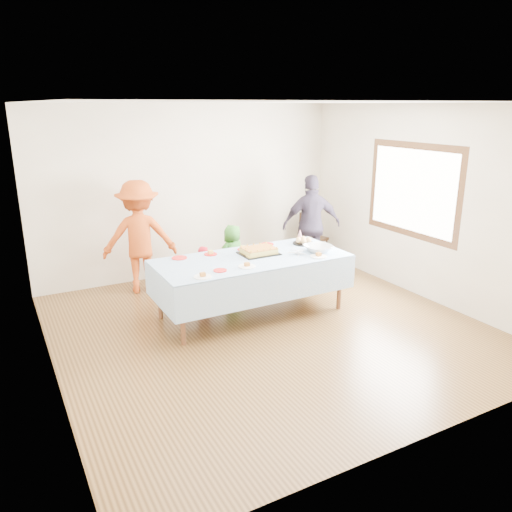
{
  "coord_description": "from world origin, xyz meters",
  "views": [
    {
      "loc": [
        -2.85,
        -4.95,
        2.68
      ],
      "look_at": [
        -0.01,
        0.3,
        0.86
      ],
      "focal_mm": 35.0,
      "sensor_mm": 36.0,
      "label": 1
    }
  ],
  "objects": [
    {
      "name": "toddler_left",
      "position": [
        -0.38,
        1.17,
        0.41
      ],
      "size": [
        0.35,
        0.29,
        0.82
      ],
      "primitive_type": "imported",
      "rotation": [
        0.0,
        0.0,
        3.49
      ],
      "color": "red",
      "rests_on": "ground"
    },
    {
      "name": "plate_red_far_b",
      "position": [
        -0.39,
        0.87,
        0.79
      ],
      "size": [
        0.17,
        0.17,
        0.01
      ],
      "primitive_type": "cylinder",
      "color": "red",
      "rests_on": "party_table"
    },
    {
      "name": "plate_red_far_d",
      "position": [
        0.51,
        0.94,
        0.79
      ],
      "size": [
        0.18,
        0.18,
        0.01
      ],
      "primitive_type": "cylinder",
      "color": "red",
      "rests_on": "party_table"
    },
    {
      "name": "birthday_cake",
      "position": [
        0.19,
        0.59,
        0.82
      ],
      "size": [
        0.49,
        0.38,
        0.09
      ],
      "color": "black",
      "rests_on": "party_table"
    },
    {
      "name": "ground",
      "position": [
        0.0,
        0.0,
        0.0
      ],
      "size": [
        5.0,
        5.0,
        0.0
      ],
      "primitive_type": "plane",
      "color": "#482E14",
      "rests_on": "ground"
    },
    {
      "name": "dining_chair",
      "position": [
        2.08,
        2.12,
        0.49
      ],
      "size": [
        0.46,
        0.46,
        0.87
      ],
      "rotation": [
        0.0,
        0.0,
        0.26
      ],
      "color": "black",
      "rests_on": "ground"
    },
    {
      "name": "party_table",
      "position": [
        0.03,
        0.49,
        0.72
      ],
      "size": [
        2.5,
        1.1,
        0.78
      ],
      "color": "brown",
      "rests_on": "ground"
    },
    {
      "name": "plate_red_far_c",
      "position": [
        0.1,
        0.86,
        0.79
      ],
      "size": [
        0.17,
        0.17,
        0.01
      ],
      "primitive_type": "cylinder",
      "color": "red",
      "rests_on": "party_table"
    },
    {
      "name": "plate_white_right",
      "position": [
        0.81,
        0.11,
        0.79
      ],
      "size": [
        0.22,
        0.22,
        0.01
      ],
      "primitive_type": "cylinder",
      "color": "white",
      "rests_on": "party_table"
    },
    {
      "name": "plate_red_near",
      "position": [
        -0.55,
        0.19,
        0.79
      ],
      "size": [
        0.16,
        0.16,
        0.01
      ],
      "primitive_type": "cylinder",
      "color": "red",
      "rests_on": "party_table"
    },
    {
      "name": "adult_right",
      "position": [
        1.67,
        1.53,
        0.81
      ],
      "size": [
        1.03,
        0.68,
        1.62
      ],
      "primitive_type": "imported",
      "rotation": [
        0.0,
        0.0,
        2.82
      ],
      "color": "#362D3E",
      "rests_on": "ground"
    },
    {
      "name": "room_walls",
      "position": [
        0.05,
        0.0,
        1.77
      ],
      "size": [
        5.04,
        5.04,
        2.72
      ],
      "color": "#C2B39E",
      "rests_on": "ground"
    },
    {
      "name": "toddler_mid",
      "position": [
        0.31,
        1.64,
        0.47
      ],
      "size": [
        0.54,
        0.45,
        0.94
      ],
      "primitive_type": "imported",
      "rotation": [
        0.0,
        0.0,
        3.54
      ],
      "color": "#337A28",
      "rests_on": "ground"
    },
    {
      "name": "fork_pile",
      "position": [
        0.63,
        0.32,
        0.81
      ],
      "size": [
        0.24,
        0.18,
        0.07
      ],
      "primitive_type": null,
      "color": "white",
      "rests_on": "party_table"
    },
    {
      "name": "plate_red_far_a",
      "position": [
        -0.81,
        0.9,
        0.79
      ],
      "size": [
        0.2,
        0.2,
        0.01
      ],
      "primitive_type": "cylinder",
      "color": "red",
      "rests_on": "party_table"
    },
    {
      "name": "party_hat",
      "position": [
        1.04,
        0.91,
        0.86
      ],
      "size": [
        0.1,
        0.1,
        0.17
      ],
      "primitive_type": "cone",
      "color": "white",
      "rests_on": "party_table"
    },
    {
      "name": "adult_left",
      "position": [
        -1.01,
        2.03,
        0.83
      ],
      "size": [
        1.18,
        0.85,
        1.65
      ],
      "primitive_type": "imported",
      "rotation": [
        0.0,
        0.0,
        2.91
      ],
      "color": "#C14A18",
      "rests_on": "ground"
    },
    {
      "name": "punch_bowl",
      "position": [
        0.94,
        0.3,
        0.82
      ],
      "size": [
        0.37,
        0.37,
        0.09
      ],
      "primitive_type": "imported",
      "color": "silver",
      "rests_on": "party_table"
    },
    {
      "name": "plate_white_left",
      "position": [
        -0.82,
        0.08,
        0.79
      ],
      "size": [
        0.21,
        0.21,
        0.01
      ],
      "primitive_type": "cylinder",
      "color": "white",
      "rests_on": "party_table"
    },
    {
      "name": "rolls_tray",
      "position": [
        0.98,
        0.72,
        0.82
      ],
      "size": [
        0.31,
        0.31,
        0.09
      ],
      "color": "black",
      "rests_on": "party_table"
    },
    {
      "name": "plate_white_mid",
      "position": [
        -0.2,
        0.18,
        0.79
      ],
      "size": [
        0.21,
        0.21,
        0.01
      ],
      "primitive_type": "cylinder",
      "color": "white",
      "rests_on": "party_table"
    },
    {
      "name": "toddler_right",
      "position": [
        1.22,
        0.9,
        0.39
      ],
      "size": [
        0.46,
        0.4,
        0.78
      ],
      "primitive_type": "imported",
      "rotation": [
        0.0,
        0.0,
        2.82
      ],
      "color": "tan",
      "rests_on": "ground"
    }
  ]
}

